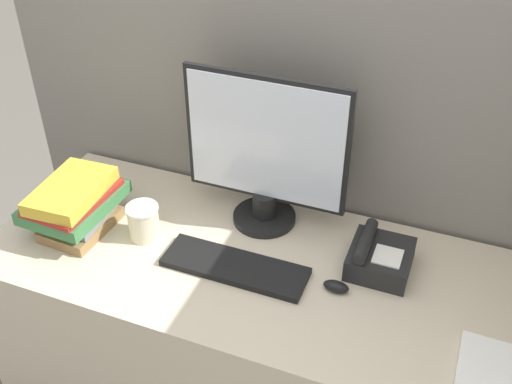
{
  "coord_description": "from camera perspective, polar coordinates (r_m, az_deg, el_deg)",
  "views": [
    {
      "loc": [
        0.46,
        -0.89,
        1.97
      ],
      "look_at": [
        -0.04,
        0.37,
        0.99
      ],
      "focal_mm": 42.0,
      "sensor_mm": 36.0,
      "label": 1
    }
  ],
  "objects": [
    {
      "name": "mouse",
      "position": [
        1.72,
        7.63,
        -8.91
      ],
      "size": [
        0.07,
        0.04,
        0.03
      ],
      "color": "black",
      "rests_on": "desk"
    },
    {
      "name": "coffee_cup",
      "position": [
        1.89,
        -10.65,
        -2.81
      ],
      "size": [
        0.1,
        0.1,
        0.11
      ],
      "color": "beige",
      "rests_on": "desk"
    },
    {
      "name": "book_stack",
      "position": [
        1.96,
        -16.84,
        -1.12
      ],
      "size": [
        0.24,
        0.31,
        0.17
      ],
      "color": "olive",
      "rests_on": "desk"
    },
    {
      "name": "keyboard",
      "position": [
        1.77,
        -2.02,
        -7.13
      ],
      "size": [
        0.43,
        0.14,
        0.02
      ],
      "color": "black",
      "rests_on": "desk"
    },
    {
      "name": "cubicle_panel_rear",
      "position": [
        2.0,
        4.59,
        2.59
      ],
      "size": [
        2.1,
        0.04,
        1.75
      ],
      "color": "gray",
      "rests_on": "ground_plane"
    },
    {
      "name": "monitor",
      "position": [
        1.82,
        0.89,
        3.39
      ],
      "size": [
        0.52,
        0.2,
        0.51
      ],
      "color": "black",
      "rests_on": "desk"
    },
    {
      "name": "desk",
      "position": [
        2.07,
        0.64,
        -14.61
      ],
      "size": [
        1.7,
        0.68,
        0.75
      ],
      "color": "beige",
      "rests_on": "ground_plane"
    },
    {
      "name": "desk_telephone",
      "position": [
        1.79,
        11.63,
        -6.12
      ],
      "size": [
        0.18,
        0.19,
        0.11
      ],
      "color": "black",
      "rests_on": "desk"
    }
  ]
}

